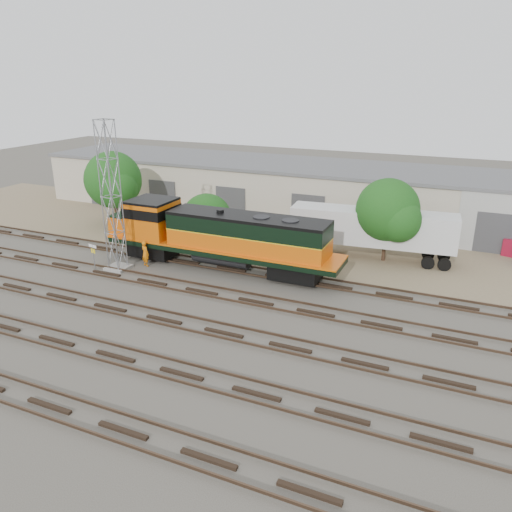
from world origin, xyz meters
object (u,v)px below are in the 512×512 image
at_px(semi_trailer, 376,229).
at_px(locomotive, 217,236).
at_px(worker, 145,254).
at_px(signal_tower, 112,200).

bearing_deg(semi_trailer, locomotive, -152.18).
height_order(locomotive, worker, locomotive).
bearing_deg(semi_trailer, signal_tower, -155.05).
distance_m(locomotive, semi_trailer, 12.46).
xyz_separation_m(locomotive, worker, (-5.20, -1.89, -1.55)).
height_order(locomotive, semi_trailer, locomotive).
xyz_separation_m(locomotive, signal_tower, (-6.76, -3.22, 2.77)).
bearing_deg(signal_tower, locomotive, 25.48).
height_order(signal_tower, worker, signal_tower).
bearing_deg(signal_tower, semi_trailer, 30.27).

